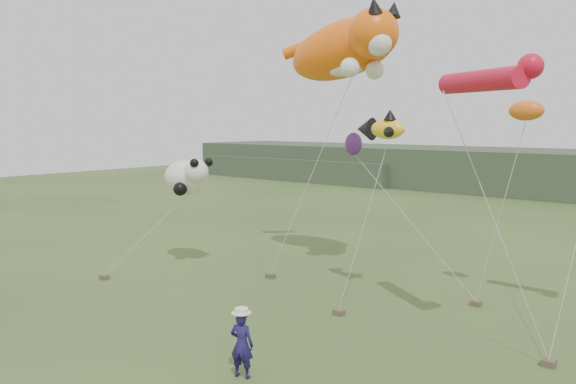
% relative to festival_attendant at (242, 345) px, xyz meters
% --- Properties ---
extents(ground, '(120.00, 120.00, 0.00)m').
position_rel_festival_attendant_xyz_m(ground, '(-0.82, 0.62, -0.88)').
color(ground, '#385123').
rests_on(ground, ground).
extents(headland, '(90.00, 13.00, 4.00)m').
position_rel_festival_attendant_xyz_m(headland, '(-3.93, 45.31, 1.05)').
color(headland, '#2D3D28').
rests_on(headland, ground).
extents(festival_attendant, '(0.74, 0.60, 1.75)m').
position_rel_festival_attendant_xyz_m(festival_attendant, '(0.00, 0.00, 0.00)').
color(festival_attendant, '#1C154E').
rests_on(festival_attendant, ground).
extents(sandbag_anchors, '(17.19, 6.89, 0.18)m').
position_rel_festival_attendant_xyz_m(sandbag_anchors, '(-1.77, 6.23, -0.78)').
color(sandbag_anchors, brown).
rests_on(sandbag_anchors, ground).
extents(cat_kite, '(7.02, 3.75, 3.43)m').
position_rel_festival_attendant_xyz_m(cat_kite, '(-3.67, 10.31, 8.83)').
color(cat_kite, '#FD610C').
rests_on(cat_kite, ground).
extents(fish_kite, '(2.09, 1.44, 1.11)m').
position_rel_festival_attendant_xyz_m(fish_kite, '(-0.57, 7.64, 5.47)').
color(fish_kite, yellow).
rests_on(fish_kite, ground).
extents(tube_kites, '(6.88, 5.01, 2.08)m').
position_rel_festival_attendant_xyz_m(tube_kites, '(5.41, 7.17, 7.35)').
color(tube_kites, black).
rests_on(tube_kites, ground).
extents(panda_kite, '(2.77, 1.79, 1.72)m').
position_rel_festival_attendant_xyz_m(panda_kite, '(-9.86, 6.63, 3.25)').
color(panda_kite, white).
rests_on(panda_kite, ground).
extents(misc_kites, '(8.86, 1.91, 2.23)m').
position_rel_festival_attendant_xyz_m(misc_kites, '(-0.03, 10.89, 5.45)').
color(misc_kites, orange).
rests_on(misc_kites, ground).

